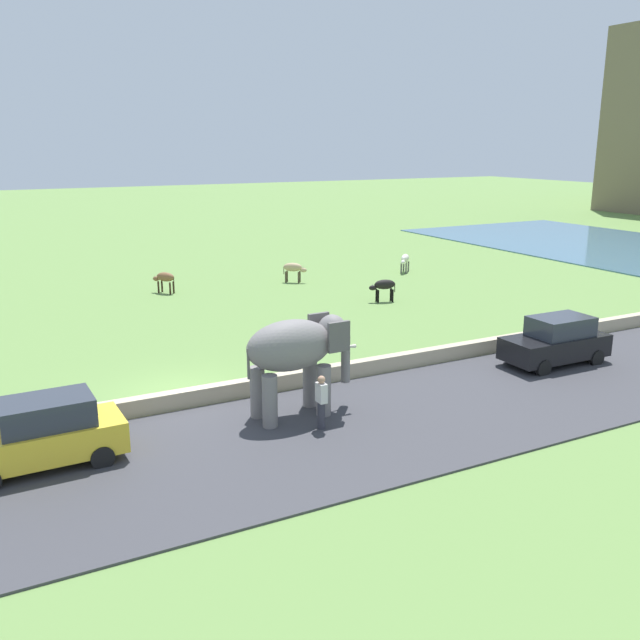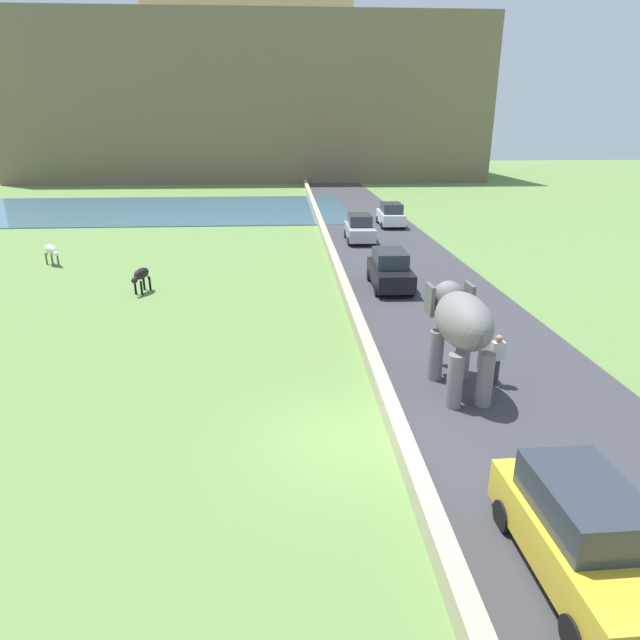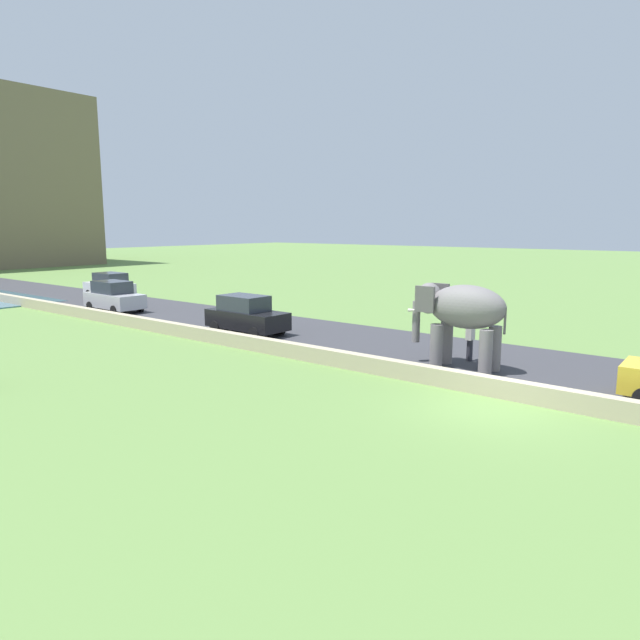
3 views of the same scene
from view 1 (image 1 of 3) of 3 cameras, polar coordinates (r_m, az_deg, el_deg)
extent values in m
plane|color=#608442|center=(22.78, -11.48, -6.07)|extent=(220.00, 220.00, 0.00)
cube|color=tan|center=(31.57, 22.30, -0.52)|extent=(0.40, 110.00, 0.57)
cube|color=#426B84|center=(57.39, 24.64, 5.37)|extent=(36.00, 18.00, 0.08)
ellipsoid|color=slate|center=(19.77, -2.51, -2.12)|extent=(1.49, 2.74, 1.50)
cylinder|color=slate|center=(20.97, -0.85, -5.26)|extent=(0.44, 0.44, 1.60)
cylinder|color=slate|center=(20.28, 0.30, -5.96)|extent=(0.44, 0.44, 1.60)
cylinder|color=slate|center=(20.23, -5.23, -6.07)|extent=(0.44, 0.44, 1.60)
cylinder|color=slate|center=(19.52, -4.20, -6.84)|extent=(0.44, 0.44, 1.60)
ellipsoid|color=slate|center=(20.38, 1.04, -1.05)|extent=(1.03, 0.93, 1.10)
cube|color=#575454|center=(20.80, -0.13, -0.62)|extent=(0.14, 0.70, 0.90)
cube|color=#575454|center=(19.81, 1.58, -1.41)|extent=(0.14, 0.70, 0.90)
cylinder|color=slate|center=(20.87, 2.14, -3.23)|extent=(0.28, 0.28, 1.50)
cone|color=silver|center=(20.88, 1.68, -1.92)|extent=(0.14, 0.56, 0.17)
cone|color=silver|center=(20.52, 2.32, -2.22)|extent=(0.14, 0.56, 0.17)
cylinder|color=#575454|center=(19.34, -5.99, -3.66)|extent=(0.08, 0.08, 0.90)
cylinder|color=#33333D|center=(19.49, 0.11, -8.02)|extent=(0.22, 0.22, 0.85)
cube|color=silver|center=(19.23, 0.12, -6.08)|extent=(0.36, 0.22, 0.56)
sphere|color=tan|center=(19.10, 0.12, -4.99)|extent=(0.22, 0.22, 0.22)
cube|color=black|center=(26.39, 18.98, -2.10)|extent=(1.77, 4.03, 0.80)
cube|color=#2D333D|center=(26.34, 19.42, -0.48)|extent=(1.48, 2.22, 0.70)
cylinder|color=black|center=(25.07, 18.13, -3.85)|extent=(0.19, 0.60, 0.60)
cylinder|color=black|center=(26.17, 15.66, -2.90)|extent=(0.19, 0.60, 0.60)
cylinder|color=black|center=(26.92, 22.08, -2.96)|extent=(0.19, 0.60, 0.60)
cylinder|color=black|center=(27.95, 19.61, -2.11)|extent=(0.19, 0.60, 0.60)
cube|color=gold|center=(18.64, -22.25, -9.35)|extent=(1.78, 4.03, 0.80)
cube|color=#2D333D|center=(18.38, -21.86, -7.12)|extent=(1.49, 2.23, 0.70)
cylinder|color=black|center=(18.22, -17.69, -10.87)|extent=(0.19, 0.60, 0.60)
cylinder|color=black|center=(19.68, -18.66, -9.01)|extent=(0.19, 0.60, 0.60)
ellipsoid|color=brown|center=(37.83, -12.77, 3.53)|extent=(1.14, 1.02, 0.50)
cylinder|color=#302014|center=(38.05, -13.32, 2.67)|extent=(0.10, 0.10, 0.65)
cylinder|color=#302014|center=(38.29, -13.04, 2.76)|extent=(0.10, 0.10, 0.65)
cylinder|color=#302014|center=(37.59, -12.39, 2.58)|extent=(0.10, 0.10, 0.65)
cylinder|color=#302014|center=(37.83, -12.11, 2.67)|extent=(0.10, 0.10, 0.65)
ellipsoid|color=brown|center=(38.24, -13.51, 3.37)|extent=(0.46, 0.43, 0.26)
cone|color=beige|center=(38.14, -13.61, 3.60)|extent=(0.04, 0.04, 0.12)
cone|color=beige|center=(38.28, -13.44, 3.65)|extent=(0.04, 0.04, 0.12)
cylinder|color=#302014|center=(37.54, -12.09, 3.17)|extent=(0.04, 0.04, 0.45)
ellipsoid|color=silver|center=(43.30, 7.11, 5.14)|extent=(1.08, 1.09, 0.50)
cylinder|color=#595753|center=(43.00, 7.19, 4.29)|extent=(0.10, 0.10, 0.65)
cylinder|color=#595753|center=(43.05, 6.79, 4.32)|extent=(0.10, 0.10, 0.65)
cylinder|color=#595753|center=(43.74, 7.38, 4.46)|extent=(0.10, 0.10, 0.65)
cylinder|color=#595753|center=(43.80, 6.99, 4.49)|extent=(0.10, 0.10, 0.65)
ellipsoid|color=silver|center=(42.71, 6.94, 4.81)|extent=(0.45, 0.45, 0.26)
cone|color=beige|center=(42.67, 7.07, 5.03)|extent=(0.04, 0.04, 0.12)
cone|color=beige|center=(42.70, 6.83, 5.05)|extent=(0.04, 0.04, 0.12)
cylinder|color=#595753|center=(43.86, 7.24, 4.99)|extent=(0.04, 0.04, 0.45)
ellipsoid|color=black|center=(35.07, 5.42, 2.97)|extent=(0.72, 1.18, 0.50)
cylinder|color=black|center=(34.94, 4.87, 1.98)|extent=(0.10, 0.10, 0.65)
cylinder|color=black|center=(35.22, 4.73, 2.08)|extent=(0.10, 0.10, 0.65)
cylinder|color=black|center=(35.16, 6.07, 2.03)|extent=(0.10, 0.10, 0.65)
cylinder|color=black|center=(35.45, 5.92, 2.13)|extent=(0.10, 0.10, 0.65)
ellipsoid|color=black|center=(34.92, 4.43, 2.69)|extent=(0.34, 0.45, 0.26)
cone|color=beige|center=(34.80, 4.47, 2.94)|extent=(0.04, 0.04, 0.12)
cone|color=beige|center=(34.97, 4.39, 3.00)|extent=(0.04, 0.04, 0.12)
cylinder|color=black|center=(35.28, 6.25, 2.69)|extent=(0.04, 0.04, 0.45)
ellipsoid|color=tan|center=(39.86, -2.29, 4.43)|extent=(1.04, 1.13, 0.50)
cylinder|color=#493D2C|center=(40.02, -1.69, 3.64)|extent=(0.10, 0.10, 0.65)
cylinder|color=#493D2C|center=(39.73, -1.80, 3.55)|extent=(0.10, 0.10, 0.65)
cylinder|color=#493D2C|center=(40.20, -2.76, 3.68)|extent=(0.10, 0.10, 0.65)
cylinder|color=#493D2C|center=(39.91, -2.87, 3.59)|extent=(0.10, 0.10, 0.65)
ellipsoid|color=tan|center=(39.74, -1.40, 4.18)|extent=(0.44, 0.46, 0.26)
cone|color=beige|center=(39.79, -1.37, 4.45)|extent=(0.04, 0.04, 0.12)
cone|color=beige|center=(39.62, -1.43, 4.40)|extent=(0.04, 0.04, 0.12)
cylinder|color=#493D2C|center=(40.02, -3.04, 4.17)|extent=(0.04, 0.04, 0.45)
camera|label=2|loc=(22.77, -43.17, 9.29)|focal=30.38mm
camera|label=3|loc=(35.28, -27.76, 8.13)|focal=31.76mm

